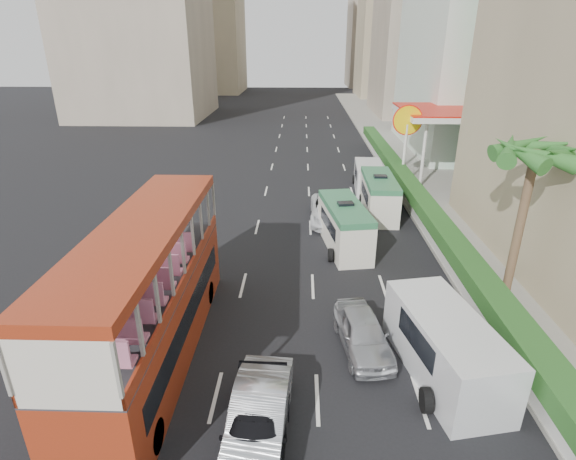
{
  "coord_description": "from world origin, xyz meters",
  "views": [
    {
      "loc": [
        -0.98,
        -12.9,
        10.33
      ],
      "look_at": [
        -1.5,
        4.0,
        3.2
      ],
      "focal_mm": 28.0,
      "sensor_mm": 36.0,
      "label": 1
    }
  ],
  "objects_px": {
    "van_asset": "(330,221)",
    "minibus_near": "(344,226)",
    "car_silver_lane_a": "(260,434)",
    "panel_van_near": "(445,346)",
    "car_silver_lane_b": "(362,348)",
    "shell_station": "(440,144)",
    "minibus_far": "(379,196)",
    "palm_tree": "(519,229)",
    "panel_van_far": "(369,177)",
    "car_black": "(256,449)",
    "double_decker_bus": "(150,293)"
  },
  "relations": [
    {
      "from": "panel_van_near",
      "to": "palm_tree",
      "type": "relative_size",
      "value": 0.84
    },
    {
      "from": "minibus_near",
      "to": "palm_tree",
      "type": "xyz_separation_m",
      "value": [
        6.44,
        -5.39,
        2.18
      ]
    },
    {
      "from": "minibus_far",
      "to": "shell_station",
      "type": "bearing_deg",
      "value": 55.51
    },
    {
      "from": "minibus_near",
      "to": "panel_van_far",
      "type": "bearing_deg",
      "value": 66.15
    },
    {
      "from": "double_decker_bus",
      "to": "palm_tree",
      "type": "distance_m",
      "value": 14.39
    },
    {
      "from": "car_silver_lane_a",
      "to": "panel_van_near",
      "type": "height_order",
      "value": "panel_van_near"
    },
    {
      "from": "car_silver_lane_b",
      "to": "minibus_near",
      "type": "xyz_separation_m",
      "value": [
        0.06,
        8.81,
        1.2
      ]
    },
    {
      "from": "van_asset",
      "to": "panel_van_far",
      "type": "relative_size",
      "value": 1.08
    },
    {
      "from": "double_decker_bus",
      "to": "shell_station",
      "type": "bearing_deg",
      "value": 55.18
    },
    {
      "from": "van_asset",
      "to": "shell_station",
      "type": "height_order",
      "value": "shell_station"
    },
    {
      "from": "minibus_far",
      "to": "panel_van_far",
      "type": "relative_size",
      "value": 1.15
    },
    {
      "from": "car_silver_lane_b",
      "to": "shell_station",
      "type": "relative_size",
      "value": 0.49
    },
    {
      "from": "car_silver_lane_a",
      "to": "van_asset",
      "type": "xyz_separation_m",
      "value": [
        2.9,
        16.53,
        0.0
      ]
    },
    {
      "from": "minibus_near",
      "to": "panel_van_near",
      "type": "distance_m",
      "value": 10.33
    },
    {
      "from": "car_silver_lane_b",
      "to": "minibus_near",
      "type": "distance_m",
      "value": 8.89
    },
    {
      "from": "van_asset",
      "to": "minibus_far",
      "type": "height_order",
      "value": "minibus_far"
    },
    {
      "from": "car_silver_lane_a",
      "to": "shell_station",
      "type": "xyz_separation_m",
      "value": [
        12.08,
        26.41,
        2.75
      ]
    },
    {
      "from": "car_silver_lane_b",
      "to": "minibus_near",
      "type": "bearing_deg",
      "value": 81.16
    },
    {
      "from": "van_asset",
      "to": "car_silver_lane_b",
      "type": "bearing_deg",
      "value": -86.15
    },
    {
      "from": "car_black",
      "to": "panel_van_near",
      "type": "distance_m",
      "value": 6.88
    },
    {
      "from": "panel_van_far",
      "to": "shell_station",
      "type": "height_order",
      "value": "shell_station"
    },
    {
      "from": "minibus_near",
      "to": "minibus_far",
      "type": "distance_m",
      "value": 5.76
    },
    {
      "from": "double_decker_bus",
      "to": "panel_van_near",
      "type": "relative_size",
      "value": 2.05
    },
    {
      "from": "double_decker_bus",
      "to": "panel_van_far",
      "type": "xyz_separation_m",
      "value": [
        10.04,
        19.59,
        -1.57
      ]
    },
    {
      "from": "minibus_far",
      "to": "panel_van_far",
      "type": "height_order",
      "value": "minibus_far"
    },
    {
      "from": "minibus_near",
      "to": "palm_tree",
      "type": "bearing_deg",
      "value": -49.03
    },
    {
      "from": "car_black",
      "to": "van_asset",
      "type": "xyz_separation_m",
      "value": [
        2.96,
        17.04,
        0.0
      ]
    },
    {
      "from": "panel_van_near",
      "to": "shell_station",
      "type": "distance_m",
      "value": 24.5
    },
    {
      "from": "car_silver_lane_b",
      "to": "palm_tree",
      "type": "relative_size",
      "value": 0.62
    },
    {
      "from": "car_silver_lane_a",
      "to": "car_black",
      "type": "xyz_separation_m",
      "value": [
        -0.06,
        -0.51,
        0.0
      ]
    },
    {
      "from": "car_silver_lane_b",
      "to": "minibus_far",
      "type": "bearing_deg",
      "value": 70.65
    },
    {
      "from": "palm_tree",
      "to": "car_silver_lane_b",
      "type": "bearing_deg",
      "value": -152.24
    },
    {
      "from": "minibus_near",
      "to": "minibus_far",
      "type": "xyz_separation_m",
      "value": [
        2.63,
        5.12,
        0.01
      ]
    },
    {
      "from": "car_silver_lane_a",
      "to": "minibus_far",
      "type": "distance_m",
      "value": 18.96
    },
    {
      "from": "car_silver_lane_b",
      "to": "shell_station",
      "type": "distance_m",
      "value": 24.21
    },
    {
      "from": "van_asset",
      "to": "minibus_near",
      "type": "xyz_separation_m",
      "value": [
        0.53,
        -3.73,
        1.2
      ]
    },
    {
      "from": "shell_station",
      "to": "minibus_far",
      "type": "bearing_deg",
      "value": -125.32
    },
    {
      "from": "van_asset",
      "to": "minibus_far",
      "type": "bearing_deg",
      "value": 25.45
    },
    {
      "from": "van_asset",
      "to": "minibus_near",
      "type": "bearing_deg",
      "value": -80.18
    },
    {
      "from": "car_silver_lane_b",
      "to": "shell_station",
      "type": "bearing_deg",
      "value": 60.36
    },
    {
      "from": "van_asset",
      "to": "palm_tree",
      "type": "xyz_separation_m",
      "value": [
        6.98,
        -9.12,
        3.38
      ]
    },
    {
      "from": "car_black",
      "to": "panel_van_far",
      "type": "height_order",
      "value": "panel_van_far"
    },
    {
      "from": "car_black",
      "to": "panel_van_far",
      "type": "bearing_deg",
      "value": 76.51
    },
    {
      "from": "double_decker_bus",
      "to": "shell_station",
      "type": "relative_size",
      "value": 1.38
    },
    {
      "from": "panel_van_far",
      "to": "car_silver_lane_a",
      "type": "bearing_deg",
      "value": -101.41
    },
    {
      "from": "car_silver_lane_b",
      "to": "panel_van_far",
      "type": "relative_size",
      "value": 0.82
    },
    {
      "from": "double_decker_bus",
      "to": "car_black",
      "type": "relative_size",
      "value": 2.52
    },
    {
      "from": "van_asset",
      "to": "car_black",
      "type": "bearing_deg",
      "value": -98.16
    },
    {
      "from": "car_silver_lane_b",
      "to": "minibus_near",
      "type": "height_order",
      "value": "minibus_near"
    },
    {
      "from": "car_silver_lane_a",
      "to": "car_black",
      "type": "distance_m",
      "value": 0.52
    }
  ]
}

